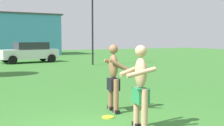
% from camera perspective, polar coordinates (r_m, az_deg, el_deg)
% --- Properties ---
extents(player_near, '(0.64, 0.71, 1.71)m').
position_cam_1_polar(player_near, '(7.34, 0.33, -2.65)').
color(player_near, black).
rests_on(player_near, ground_plane).
extents(player_in_green, '(0.67, 0.66, 1.73)m').
position_cam_1_polar(player_in_green, '(5.89, 5.60, -4.39)').
color(player_in_green, black).
rests_on(player_in_green, ground_plane).
extents(frisbee, '(0.28, 0.28, 0.03)m').
position_cam_1_polar(frisbee, '(6.93, -0.80, -10.61)').
color(frisbee, yellow).
rests_on(frisbee, ground_plane).
extents(car_white_near_post, '(4.46, 2.37, 1.58)m').
position_cam_1_polar(car_white_near_post, '(23.39, -15.99, 2.11)').
color(car_white_near_post, white).
rests_on(car_white_near_post, ground_plane).
extents(lamp_post, '(0.60, 0.24, 5.75)m').
position_cam_1_polar(lamp_post, '(20.54, -3.88, 9.47)').
color(lamp_post, black).
rests_on(lamp_post, ground_plane).
extents(outbuilding_behind_lot, '(10.50, 6.59, 4.62)m').
position_cam_1_polar(outbuilding_behind_lot, '(35.01, -19.54, 5.31)').
color(outbuilding_behind_lot, '#4C9ED1').
rests_on(outbuilding_behind_lot, ground_plane).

